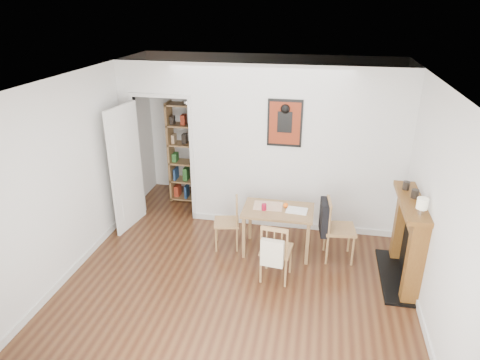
% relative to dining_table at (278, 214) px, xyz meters
% --- Properties ---
extents(ground, '(5.20, 5.20, 0.00)m').
position_rel_dining_table_xyz_m(ground, '(-0.42, -0.60, -0.60)').
color(ground, '#50311A').
rests_on(ground, ground).
extents(room_shell, '(5.20, 5.20, 5.20)m').
position_rel_dining_table_xyz_m(room_shell, '(-0.32, 0.74, 0.70)').
color(room_shell, silver).
rests_on(room_shell, ground).
extents(dining_table, '(1.00, 0.64, 0.69)m').
position_rel_dining_table_xyz_m(dining_table, '(0.00, 0.00, 0.00)').
color(dining_table, '#896040').
rests_on(dining_table, ground).
extents(chair_left, '(0.47, 0.47, 0.79)m').
position_rel_dining_table_xyz_m(chair_left, '(-0.76, -0.02, -0.21)').
color(chair_left, '#A5814C').
rests_on(chair_left, ground).
extents(chair_right, '(0.56, 0.50, 0.92)m').
position_rel_dining_table_xyz_m(chair_right, '(0.86, -0.02, -0.13)').
color(chair_right, '#A5814C').
rests_on(chair_right, ground).
extents(chair_front, '(0.47, 0.52, 0.85)m').
position_rel_dining_table_xyz_m(chair_front, '(0.06, -0.68, -0.17)').
color(chair_front, '#A5814C').
rests_on(chair_front, ground).
extents(bookshelf, '(0.77, 0.31, 1.83)m').
position_rel_dining_table_xyz_m(bookshelf, '(-1.75, 1.45, 0.30)').
color(bookshelf, '#896040').
rests_on(bookshelf, ground).
extents(fireplace, '(0.45, 1.25, 1.16)m').
position_rel_dining_table_xyz_m(fireplace, '(1.74, -0.35, 0.01)').
color(fireplace, brown).
rests_on(fireplace, ground).
extents(red_glass, '(0.07, 0.07, 0.09)m').
position_rel_dining_table_xyz_m(red_glass, '(-0.20, -0.06, 0.13)').
color(red_glass, maroon).
rests_on(red_glass, dining_table).
extents(orange_fruit, '(0.07, 0.07, 0.07)m').
position_rel_dining_table_xyz_m(orange_fruit, '(0.10, 0.08, 0.12)').
color(orange_fruit, '#F05A0C').
rests_on(orange_fruit, dining_table).
extents(placemat, '(0.43, 0.33, 0.00)m').
position_rel_dining_table_xyz_m(placemat, '(-0.16, 0.08, 0.08)').
color(placemat, beige).
rests_on(placemat, dining_table).
extents(notebook, '(0.31, 0.24, 0.01)m').
position_rel_dining_table_xyz_m(notebook, '(0.26, 0.00, 0.09)').
color(notebook, silver).
rests_on(notebook, dining_table).
extents(mantel_lamp, '(0.13, 0.13, 0.20)m').
position_rel_dining_table_xyz_m(mantel_lamp, '(1.72, -0.74, 0.68)').
color(mantel_lamp, silver).
rests_on(mantel_lamp, fireplace).
extents(ceramic_jar_a, '(0.09, 0.09, 0.11)m').
position_rel_dining_table_xyz_m(ceramic_jar_a, '(1.73, -0.29, 0.61)').
color(ceramic_jar_a, black).
rests_on(ceramic_jar_a, fireplace).
extents(ceramic_jar_b, '(0.09, 0.09, 0.11)m').
position_rel_dining_table_xyz_m(ceramic_jar_b, '(1.66, -0.04, 0.61)').
color(ceramic_jar_b, black).
rests_on(ceramic_jar_b, fireplace).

